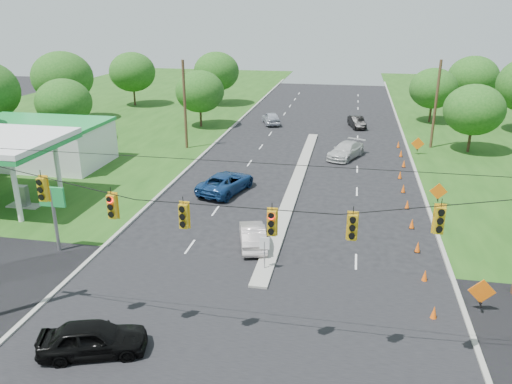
% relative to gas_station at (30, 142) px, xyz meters
% --- Properties ---
extents(ground, '(160.00, 160.00, 0.00)m').
position_rel_gas_station_xyz_m(ground, '(23.64, -20.24, -2.58)').
color(ground, black).
rests_on(ground, ground).
extents(cross_street, '(160.00, 14.00, 0.02)m').
position_rel_gas_station_xyz_m(cross_street, '(23.64, -20.24, -2.58)').
color(cross_street, black).
rests_on(cross_street, ground).
extents(curb_left, '(0.25, 110.00, 0.16)m').
position_rel_gas_station_xyz_m(curb_left, '(13.54, 9.76, -2.58)').
color(curb_left, gray).
rests_on(curb_left, ground).
extents(curb_right, '(0.25, 110.00, 0.16)m').
position_rel_gas_station_xyz_m(curb_right, '(33.74, 9.76, -2.58)').
color(curb_right, gray).
rests_on(curb_right, ground).
extents(median, '(1.00, 34.00, 0.18)m').
position_rel_gas_station_xyz_m(median, '(23.64, 0.76, -2.58)').
color(median, gray).
rests_on(median, ground).
extents(median_sign, '(0.55, 0.06, 2.05)m').
position_rel_gas_station_xyz_m(median_sign, '(23.64, -14.24, -1.11)').
color(median_sign, gray).
rests_on(median_sign, ground).
extents(signal_span, '(25.60, 0.32, 9.00)m').
position_rel_gas_station_xyz_m(signal_span, '(23.59, -21.24, 2.40)').
color(signal_span, '#422D1C').
rests_on(signal_span, ground).
extents(utility_pole_far_left, '(0.28, 0.28, 9.00)m').
position_rel_gas_station_xyz_m(utility_pole_far_left, '(11.14, 9.76, 1.92)').
color(utility_pole_far_left, '#422D1C').
rests_on(utility_pole_far_left, ground).
extents(utility_pole_far_right, '(0.28, 0.28, 9.00)m').
position_rel_gas_station_xyz_m(utility_pole_far_right, '(36.14, 14.76, 1.92)').
color(utility_pole_far_right, '#422D1C').
rests_on(utility_pole_far_right, ground).
extents(gas_station, '(18.40, 19.70, 5.20)m').
position_rel_gas_station_xyz_m(gas_station, '(0.00, 0.00, 0.00)').
color(gas_station, white).
rests_on(gas_station, ground).
extents(cone_0, '(0.32, 0.32, 0.70)m').
position_rel_gas_station_xyz_m(cone_0, '(32.23, -17.24, -2.23)').
color(cone_0, '#FF5F0F').
rests_on(cone_0, ground).
extents(cone_1, '(0.32, 0.32, 0.70)m').
position_rel_gas_station_xyz_m(cone_1, '(32.23, -13.74, -2.23)').
color(cone_1, '#FF5F0F').
rests_on(cone_1, ground).
extents(cone_2, '(0.32, 0.32, 0.70)m').
position_rel_gas_station_xyz_m(cone_2, '(32.23, -10.24, -2.23)').
color(cone_2, '#FF5F0F').
rests_on(cone_2, ground).
extents(cone_3, '(0.32, 0.32, 0.70)m').
position_rel_gas_station_xyz_m(cone_3, '(32.23, -6.74, -2.23)').
color(cone_3, '#FF5F0F').
rests_on(cone_3, ground).
extents(cone_4, '(0.32, 0.32, 0.70)m').
position_rel_gas_station_xyz_m(cone_4, '(32.23, -3.24, -2.23)').
color(cone_4, '#FF5F0F').
rests_on(cone_4, ground).
extents(cone_5, '(0.32, 0.32, 0.70)m').
position_rel_gas_station_xyz_m(cone_5, '(32.23, 0.26, -2.23)').
color(cone_5, '#FF5F0F').
rests_on(cone_5, ground).
extents(cone_6, '(0.32, 0.32, 0.70)m').
position_rel_gas_station_xyz_m(cone_6, '(32.23, 3.76, -2.23)').
color(cone_6, '#FF5F0F').
rests_on(cone_6, ground).
extents(cone_7, '(0.32, 0.32, 0.70)m').
position_rel_gas_station_xyz_m(cone_7, '(32.83, 7.26, -2.23)').
color(cone_7, '#FF5F0F').
rests_on(cone_7, ground).
extents(cone_8, '(0.32, 0.32, 0.70)m').
position_rel_gas_station_xyz_m(cone_8, '(32.83, 10.76, -2.23)').
color(cone_8, '#FF5F0F').
rests_on(cone_8, ground).
extents(cone_9, '(0.32, 0.32, 0.70)m').
position_rel_gas_station_xyz_m(cone_9, '(32.83, 14.26, -2.23)').
color(cone_9, '#FF5F0F').
rests_on(cone_9, ground).
extents(work_sign_0, '(1.27, 0.58, 1.37)m').
position_rel_gas_station_xyz_m(work_sign_0, '(34.44, -16.24, -1.48)').
color(work_sign_0, black).
rests_on(work_sign_0, ground).
extents(work_sign_1, '(1.27, 0.58, 1.37)m').
position_rel_gas_station_xyz_m(work_sign_1, '(34.44, -2.24, -1.48)').
color(work_sign_1, black).
rests_on(work_sign_1, ground).
extents(work_sign_2, '(1.27, 0.58, 1.37)m').
position_rel_gas_station_xyz_m(work_sign_2, '(34.44, 11.76, -1.48)').
color(work_sign_2, black).
rests_on(work_sign_2, ground).
extents(tree_2, '(5.88, 5.88, 6.86)m').
position_rel_gas_station_xyz_m(tree_2, '(-2.36, 9.76, 1.76)').
color(tree_2, black).
rests_on(tree_2, ground).
extents(tree_3, '(7.56, 7.56, 8.82)m').
position_rel_gas_station_xyz_m(tree_3, '(-8.36, 19.76, 3.00)').
color(tree_3, black).
rests_on(tree_3, ground).
extents(tree_4, '(6.72, 6.72, 7.84)m').
position_rel_gas_station_xyz_m(tree_4, '(-4.36, 31.76, 2.38)').
color(tree_4, black).
rests_on(tree_4, ground).
extents(tree_5, '(5.88, 5.88, 6.86)m').
position_rel_gas_station_xyz_m(tree_5, '(9.64, 19.76, 1.76)').
color(tree_5, black).
rests_on(tree_5, ground).
extents(tree_6, '(6.72, 6.72, 7.84)m').
position_rel_gas_station_xyz_m(tree_6, '(7.64, 34.76, 2.38)').
color(tree_6, black).
rests_on(tree_6, ground).
extents(tree_9, '(5.88, 5.88, 6.86)m').
position_rel_gas_station_xyz_m(tree_9, '(39.64, 13.76, 1.76)').
color(tree_9, black).
rests_on(tree_9, ground).
extents(tree_11, '(6.72, 6.72, 7.84)m').
position_rel_gas_station_xyz_m(tree_11, '(43.64, 34.76, 2.38)').
color(tree_11, black).
rests_on(tree_11, ground).
extents(tree_12, '(5.88, 5.88, 6.86)m').
position_rel_gas_station_xyz_m(tree_12, '(37.64, 27.76, 1.76)').
color(tree_12, black).
rests_on(tree_12, ground).
extents(black_sedan, '(4.78, 3.11, 1.51)m').
position_rel_gas_station_xyz_m(black_sedan, '(17.85, -22.59, -1.82)').
color(black_sedan, black).
rests_on(black_sedan, ground).
extents(white_sedan, '(2.56, 4.47, 1.39)m').
position_rel_gas_station_xyz_m(white_sedan, '(22.38, -11.29, -1.88)').
color(white_sedan, beige).
rests_on(white_sedan, ground).
extents(blue_pickup, '(4.13, 6.24, 1.59)m').
position_rel_gas_station_xyz_m(blue_pickup, '(18.41, -2.25, -1.78)').
color(blue_pickup, navy).
rests_on(blue_pickup, ground).
extents(silver_car_far, '(4.03, 5.63, 1.51)m').
position_rel_gas_station_xyz_m(silver_car_far, '(27.50, 9.30, -1.82)').
color(silver_car_far, silver).
rests_on(silver_car_far, ground).
extents(silver_car_oncoming, '(3.23, 4.88, 1.54)m').
position_rel_gas_station_xyz_m(silver_car_oncoming, '(17.87, 22.93, -1.80)').
color(silver_car_oncoming, '#A1A5B3').
rests_on(silver_car_oncoming, ground).
extents(dark_car_receding, '(2.44, 4.42, 1.38)m').
position_rel_gas_station_xyz_m(dark_car_receding, '(28.48, 23.05, -1.89)').
color(dark_car_receding, black).
rests_on(dark_car_receding, ground).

